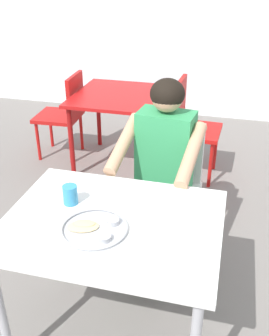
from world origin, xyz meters
name	(u,v)px	position (x,y,z in m)	size (l,w,h in m)	color
ground_plane	(132,336)	(0.00, 0.00, -0.03)	(12.00, 12.00, 0.05)	slate
table_foreground	(113,234)	(-0.10, 0.00, 0.66)	(1.01, 0.79, 0.74)	white
thali_tray	(95,228)	(-0.15, -0.09, 0.76)	(0.30, 0.30, 0.03)	#B7BABF
drinking_cup	(70,194)	(-0.34, 0.08, 0.80)	(0.07, 0.07, 0.10)	#338CBF
chair_foreground	(169,176)	(0.02, 0.90, 0.50)	(0.47, 0.43, 0.88)	silver
diner_foreground	(161,162)	(0.00, 0.68, 0.72)	(0.53, 0.58, 1.21)	#2F2F2F
table_background_red	(121,103)	(-0.62, 1.92, 0.63)	(0.84, 0.86, 0.71)	#B71414
chair_red_left	(66,111)	(-1.20, 1.96, 0.49)	(0.44, 0.43, 0.85)	#B51513
chair_red_right	(190,122)	(0.04, 1.87, 0.53)	(0.41, 0.45, 0.90)	red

